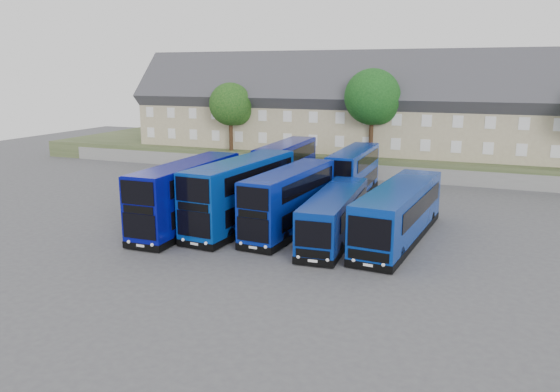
% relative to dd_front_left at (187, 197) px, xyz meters
% --- Properties ---
extents(ground, '(120.00, 120.00, 0.00)m').
position_rel_dd_front_left_xyz_m(ground, '(5.73, -1.52, -2.26)').
color(ground, '#49494F').
rests_on(ground, ground).
extents(retaining_wall, '(70.00, 0.40, 1.50)m').
position_rel_dd_front_left_xyz_m(retaining_wall, '(5.73, 22.48, -1.51)').
color(retaining_wall, slate).
rests_on(retaining_wall, ground).
extents(earth_bank, '(80.00, 20.00, 2.00)m').
position_rel_dd_front_left_xyz_m(earth_bank, '(5.73, 32.48, -1.26)').
color(earth_bank, '#404F2C').
rests_on(earth_bank, ground).
extents(terrace_row, '(66.00, 10.40, 11.20)m').
position_rel_dd_front_left_xyz_m(terrace_row, '(11.73, 28.48, 4.34)').
color(terrace_row, tan).
rests_on(terrace_row, earth_bank).
extents(dd_front_left, '(2.76, 11.59, 4.60)m').
position_rel_dd_front_left_xyz_m(dd_front_left, '(0.00, 0.00, 0.00)').
color(dd_front_left, '#070A81').
rests_on(dd_front_left, ground).
extents(dd_front_mid, '(3.60, 12.07, 4.73)m').
position_rel_dd_front_left_xyz_m(dd_front_mid, '(3.39, 1.68, 0.07)').
color(dd_front_mid, '#083598').
rests_on(dd_front_mid, ground).
extents(dd_front_right, '(3.22, 10.91, 4.28)m').
position_rel_dd_front_left_xyz_m(dd_front_right, '(7.00, 1.79, -0.16)').
color(dd_front_right, '#071E8E').
rests_on(dd_front_right, ground).
extents(dd_rear_left, '(2.87, 11.11, 4.38)m').
position_rel_dd_front_left_xyz_m(dd_rear_left, '(1.94, 14.36, -0.11)').
color(dd_rear_left, '#06107E').
rests_on(dd_rear_left, ground).
extents(dd_rear_right, '(2.57, 10.57, 4.18)m').
position_rel_dd_front_left_xyz_m(dd_rear_right, '(8.47, 13.79, -0.21)').
color(dd_rear_right, '#082CA0').
rests_on(dd_rear_right, ground).
extents(coach_east_a, '(3.13, 11.58, 3.13)m').
position_rel_dd_front_left_xyz_m(coach_east_a, '(10.39, 1.18, -0.73)').
color(coach_east_a, navy).
rests_on(coach_east_a, ground).
extents(coach_east_b, '(3.87, 13.35, 3.60)m').
position_rel_dd_front_left_xyz_m(coach_east_b, '(14.35, 2.50, -0.49)').
color(coach_east_b, '#082E98').
rests_on(coach_east_b, ground).
extents(tree_west, '(4.80, 4.80, 7.65)m').
position_rel_dd_front_left_xyz_m(tree_west, '(-8.12, 23.58, 4.79)').
color(tree_west, '#382314').
rests_on(tree_west, earth_bank).
extents(tree_mid, '(5.76, 5.76, 9.18)m').
position_rel_dd_front_left_xyz_m(tree_mid, '(7.88, 24.08, 5.81)').
color(tree_mid, '#382314').
rests_on(tree_mid, earth_bank).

